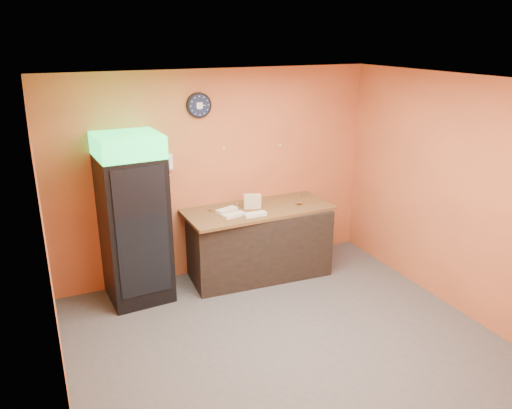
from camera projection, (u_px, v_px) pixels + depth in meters
floor at (283, 340)px, 5.53m from camera, size 4.50×4.50×0.00m
back_wall at (217, 174)px, 6.79m from camera, size 4.50×0.02×2.80m
left_wall at (49, 262)px, 4.19m from camera, size 0.02×4.00×2.80m
right_wall at (452, 194)px, 5.96m from camera, size 0.02×4.00×2.80m
ceiling at (289, 81)px, 4.62m from camera, size 4.50×4.00×0.02m
beverage_cooler at (134, 222)px, 6.09m from camera, size 0.79×0.80×2.12m
prep_counter at (258, 243)px, 6.91m from camera, size 1.93×0.95×0.94m
wall_clock at (199, 105)px, 6.37m from camera, size 0.33×0.06×0.33m
wall_phone at (168, 162)px, 6.40m from camera, size 0.11×0.10×0.20m
butcher_paper at (258, 210)px, 6.75m from camera, size 2.02×0.90×0.04m
sub_roll_stack at (252, 201)px, 6.71m from camera, size 0.24×0.15×0.20m
wrapped_sandwich_left at (234, 215)px, 6.43m from camera, size 0.30×0.18×0.04m
wrapped_sandwich_mid at (255, 214)px, 6.45m from camera, size 0.30×0.12×0.04m
wrapped_sandwich_right at (227, 210)px, 6.60m from camera, size 0.32×0.21×0.04m
kitchen_tool at (237, 205)px, 6.79m from camera, size 0.05×0.05×0.05m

